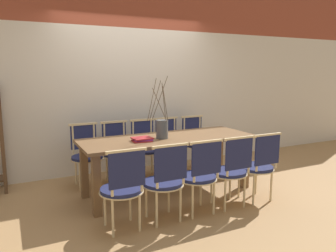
{
  "coord_description": "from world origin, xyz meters",
  "views": [
    {
      "loc": [
        -1.89,
        -3.8,
        1.62
      ],
      "look_at": [
        0.0,
        0.0,
        0.91
      ],
      "focal_mm": 35.0,
      "sensor_mm": 36.0,
      "label": 1
    }
  ],
  "objects_px": {
    "chair_near_center": "(199,174)",
    "chair_far_center": "(146,146)",
    "dining_table": "(168,145)",
    "book_stack": "(142,139)",
    "vase_centerpiece": "(162,128)"
  },
  "relations": [
    {
      "from": "chair_near_center",
      "to": "chair_far_center",
      "type": "bearing_deg",
      "value": 90.7
    },
    {
      "from": "dining_table",
      "to": "vase_centerpiece",
      "type": "distance_m",
      "value": 0.26
    },
    {
      "from": "chair_far_center",
      "to": "chair_near_center",
      "type": "bearing_deg",
      "value": 90.7
    },
    {
      "from": "dining_table",
      "to": "vase_centerpiece",
      "type": "xyz_separation_m",
      "value": [
        -0.1,
        -0.03,
        0.24
      ]
    },
    {
      "from": "chair_near_center",
      "to": "book_stack",
      "type": "xyz_separation_m",
      "value": [
        -0.41,
        0.69,
        0.31
      ]
    },
    {
      "from": "dining_table",
      "to": "chair_far_center",
      "type": "xyz_separation_m",
      "value": [
        -0.0,
        0.77,
        -0.18
      ]
    },
    {
      "from": "chair_near_center",
      "to": "vase_centerpiece",
      "type": "bearing_deg",
      "value": 99.04
    },
    {
      "from": "dining_table",
      "to": "chair_far_center",
      "type": "height_order",
      "value": "chair_far_center"
    },
    {
      "from": "dining_table",
      "to": "vase_centerpiece",
      "type": "bearing_deg",
      "value": -163.54
    },
    {
      "from": "dining_table",
      "to": "chair_far_center",
      "type": "bearing_deg",
      "value": 90.27
    },
    {
      "from": "chair_near_center",
      "to": "book_stack",
      "type": "distance_m",
      "value": 0.86
    },
    {
      "from": "chair_near_center",
      "to": "vase_centerpiece",
      "type": "distance_m",
      "value": 0.86
    },
    {
      "from": "chair_far_center",
      "to": "book_stack",
      "type": "distance_m",
      "value": 0.99
    },
    {
      "from": "vase_centerpiece",
      "to": "book_stack",
      "type": "distance_m",
      "value": 0.32
    },
    {
      "from": "vase_centerpiece",
      "to": "chair_near_center",
      "type": "bearing_deg",
      "value": -80.96
    }
  ]
}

